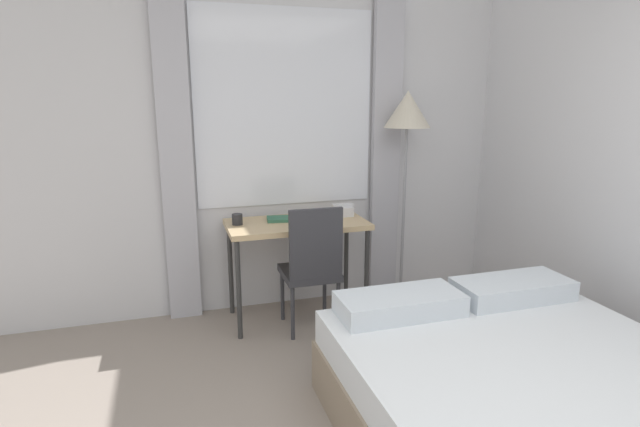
# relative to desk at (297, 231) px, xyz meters

# --- Properties ---
(wall_back_with_window) EXTENTS (4.64, 0.13, 2.70)m
(wall_back_with_window) POSITION_rel_desk_xyz_m (-0.01, 0.34, 0.66)
(wall_back_with_window) COLOR silver
(wall_back_with_window) RESTS_ON ground_plane
(wall_right) EXTENTS (0.05, 3.79, 2.70)m
(wall_right) POSITION_rel_desk_xyz_m (1.83, -1.07, 0.65)
(wall_right) COLOR silver
(wall_right) RESTS_ON ground_plane
(desk) EXTENTS (1.05, 0.53, 0.77)m
(desk) POSITION_rel_desk_xyz_m (0.00, 0.00, 0.00)
(desk) COLOR tan
(desk) RESTS_ON ground_plane
(desk_chair) EXTENTS (0.40, 0.40, 0.95)m
(desk_chair) POSITION_rel_desk_xyz_m (0.04, -0.26, -0.18)
(desk_chair) COLOR #333338
(desk_chair) RESTS_ON ground_plane
(bed) EXTENTS (1.68, 2.09, 0.61)m
(bed) POSITION_rel_desk_xyz_m (0.68, -1.98, -0.44)
(bed) COLOR gray
(bed) RESTS_ON ground_plane
(standing_lamp) EXTENTS (0.37, 0.37, 1.74)m
(standing_lamp) POSITION_rel_desk_xyz_m (0.91, 0.05, 0.81)
(standing_lamp) COLOR #4C4C51
(standing_lamp) RESTS_ON ground_plane
(telephone) EXTENTS (0.17, 0.14, 0.10)m
(telephone) POSITION_rel_desk_xyz_m (0.40, 0.08, 0.12)
(telephone) COLOR silver
(telephone) RESTS_ON desk
(book) EXTENTS (0.29, 0.19, 0.02)m
(book) POSITION_rel_desk_xyz_m (-0.08, 0.07, 0.09)
(book) COLOR #33664C
(book) RESTS_ON desk
(mug) EXTENTS (0.08, 0.08, 0.08)m
(mug) POSITION_rel_desk_xyz_m (-0.44, 0.04, 0.12)
(mug) COLOR #262628
(mug) RESTS_ON desk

